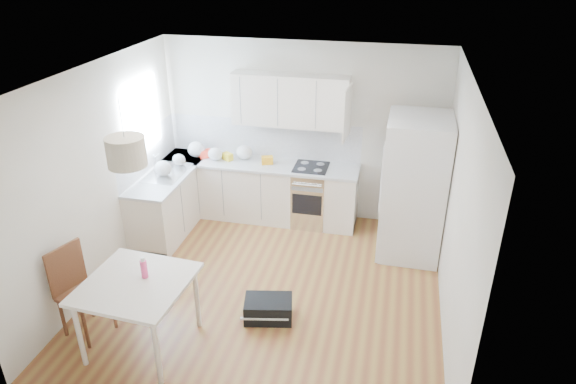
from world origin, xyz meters
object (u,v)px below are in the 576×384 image
object	(u,v)px
refrigerator	(415,187)
gym_bag	(268,309)
dining_table	(137,290)
dining_chair	(84,294)

from	to	relation	value
refrigerator	gym_bag	bearing A→B (deg)	-129.19
dining_table	dining_chair	world-z (taller)	dining_chair
dining_table	gym_bag	xyz separation A→B (m)	(1.20, 0.71, -0.60)
dining_chair	gym_bag	xyz separation A→B (m)	(1.88, 0.66, -0.40)
refrigerator	gym_bag	world-z (taller)	refrigerator
dining_chair	gym_bag	distance (m)	2.03
refrigerator	dining_table	bearing A→B (deg)	-136.20
gym_bag	refrigerator	bearing A→B (deg)	38.60
dining_table	dining_chair	size ratio (longest dim) A/B	1.06
dining_table	dining_chair	distance (m)	0.71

